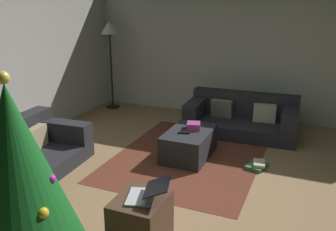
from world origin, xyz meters
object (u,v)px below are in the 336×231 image
christmas_tree (16,170)px  corner_lamp (110,35)px  laptop (147,193)px  couch_left (24,154)px  ottoman (189,144)px  gift_box (194,126)px  couch_right (242,118)px  book_stack (257,165)px  tv_remote (184,133)px  side_table (141,221)px

christmas_tree → corner_lamp: corner_lamp is taller
laptop → corner_lamp: size_ratio=0.25×
couch_left → ottoman: 2.23m
ottoman → corner_lamp: corner_lamp is taller
gift_box → laptop: (-2.12, -0.29, 0.10)m
couch_right → ottoman: size_ratio=2.04×
couch_right → laptop: laptop is taller
ottoman → christmas_tree: (-2.63, 0.53, 0.69)m
christmas_tree → book_stack: (2.64, -1.51, -0.85)m
couch_right → corner_lamp: corner_lamp is taller
couch_left → couch_right: couch_left is taller
christmas_tree → book_stack: 3.16m
laptop → corner_lamp: (3.75, 2.63, 0.96)m
book_stack → tv_remote: bearing=97.1°
ottoman → gift_box: size_ratio=4.47×
ottoman → side_table: bearing=-172.7°
couch_left → corner_lamp: corner_lamp is taller
couch_left → christmas_tree: (-1.34, -1.28, 0.63)m
couch_right → christmas_tree: bearing=73.4°
gift_box → book_stack: (-0.09, -0.95, -0.40)m
couch_left → gift_box: 2.32m
christmas_tree → laptop: 1.10m
laptop → book_stack: size_ratio=1.33×
corner_lamp → laptop: bearing=-145.0°
tv_remote → side_table: (-1.91, -0.29, -0.16)m
tv_remote → laptop: (-1.90, -0.35, 0.13)m
laptop → christmas_tree: bearing=126.3°
side_table → corner_lamp: corner_lamp is taller
tv_remote → side_table: size_ratio=0.31×
gift_box → laptop: 2.14m
ottoman → side_table: size_ratio=1.72×
couch_left → laptop: (-0.72, -2.12, 0.28)m
couch_left → laptop: bearing=67.9°
couch_right → book_stack: (-1.28, -0.49, -0.22)m
laptop → book_stack: 2.19m
tv_remote → book_stack: tv_remote is taller
ottoman → tv_remote: size_ratio=5.58×
gift_box → side_table: gift_box is taller
book_stack → corner_lamp: corner_lamp is taller
laptop → couch_left: bearing=71.3°
laptop → ottoman: bearing=8.9°
ottoman → christmas_tree: size_ratio=0.53×
side_table → laptop: (0.02, -0.06, 0.30)m
side_table → corner_lamp: size_ratio=0.30×
corner_lamp → gift_box: bearing=-125.0°
book_stack → christmas_tree: bearing=150.3°
christmas_tree → laptop: bearing=-53.7°
tv_remote → corner_lamp: corner_lamp is taller
couch_right → couch_left: bearing=46.3°
couch_left → gift_box: size_ratio=8.24×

